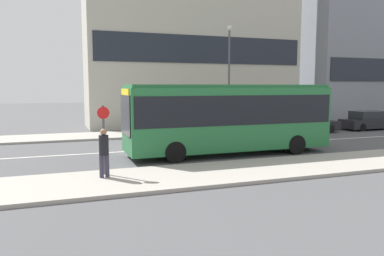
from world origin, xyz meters
name	(u,v)px	position (x,y,z in m)	size (l,w,h in m)	color
ground_plane	(166,149)	(0.00, 0.00, 0.00)	(120.00, 120.00, 0.00)	#4F4F51
sidewalk_near	(211,174)	(0.00, -6.25, 0.07)	(44.00, 3.50, 0.13)	#A39E93
sidewalk_far	(141,134)	(0.00, 6.25, 0.07)	(44.00, 3.50, 0.13)	#A39E93
lane_centerline	(166,149)	(0.00, 0.00, 0.00)	(41.80, 0.16, 0.01)	silver
apartment_block_right_tower	(381,34)	(27.60, 12.58, 8.93)	(18.95, 6.24, 17.87)	gray
city_bus	(229,115)	(2.53, -2.44, 1.97)	(10.14, 2.58, 3.43)	#236B38
parked_car_0	(308,124)	(11.67, 3.47, 0.65)	(4.35, 1.77, 1.39)	black
parked_car_1	(369,121)	(17.30, 3.44, 0.67)	(4.52, 1.72, 1.45)	black
pedestrian_near_stop	(104,150)	(-3.89, -5.76, 1.12)	(0.35, 0.34, 1.74)	#383347
bus_stop_sign	(104,134)	(-3.83, -5.28, 1.62)	(0.44, 0.12, 2.54)	#4C4C51
street_lamp	(229,68)	(6.04, 4.98, 4.61)	(0.36, 0.36, 7.41)	#4C4C51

